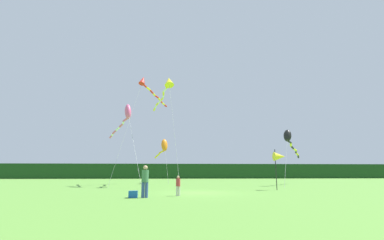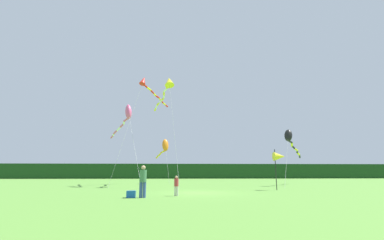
% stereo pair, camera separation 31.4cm
% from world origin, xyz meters
% --- Properties ---
extents(ground_plane, '(120.00, 120.00, 0.00)m').
position_xyz_m(ground_plane, '(0.00, 0.00, 0.00)').
color(ground_plane, '#5B9338').
extents(distant_treeline, '(108.00, 3.91, 3.27)m').
position_xyz_m(distant_treeline, '(0.00, 45.00, 1.63)').
color(distant_treeline, '#193D19').
rests_on(distant_treeline, ground).
extents(person_adult, '(0.38, 0.38, 1.72)m').
position_xyz_m(person_adult, '(-3.23, -3.43, 0.96)').
color(person_adult, '#334C8C').
rests_on(person_adult, ground).
extents(person_child, '(0.25, 0.25, 1.15)m').
position_xyz_m(person_child, '(-1.41, -2.37, 0.64)').
color(person_child, silver).
rests_on(person_child, ground).
extents(cooler_box, '(0.46, 0.42, 0.36)m').
position_xyz_m(cooler_box, '(-3.85, -3.32, 0.18)').
color(cooler_box, '#1959B2').
rests_on(cooler_box, ground).
extents(banner_flag_pole, '(0.90, 0.70, 3.15)m').
position_xyz_m(banner_flag_pole, '(6.72, 2.52, 2.56)').
color(banner_flag_pole, black).
rests_on(banner_flag_pole, ground).
extents(kite_black, '(5.80, 9.00, 5.93)m').
position_xyz_m(kite_black, '(10.76, 9.59, 4.82)').
color(kite_black, '#B2B2B2').
rests_on(kite_black, ground).
extents(kite_yellow, '(3.12, 10.64, 11.15)m').
position_xyz_m(kite_yellow, '(-2.44, 8.70, 10.26)').
color(kite_yellow, '#B2B2B2').
rests_on(kite_yellow, ground).
extents(kite_red, '(4.87, 10.12, 12.13)m').
position_xyz_m(kite_red, '(-4.78, 11.68, 11.13)').
color(kite_red, '#B2B2B2').
rests_on(kite_red, ground).
extents(kite_rainbow, '(5.21, 10.49, 8.41)m').
position_xyz_m(kite_rainbow, '(-6.67, 9.34, 7.16)').
color(kite_rainbow, '#B2B2B2').
rests_on(kite_rainbow, ground).
extents(kite_orange, '(2.06, 5.77, 5.53)m').
position_xyz_m(kite_orange, '(-2.91, 15.50, 4.51)').
color(kite_orange, '#B2B2B2').
rests_on(kite_orange, ground).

